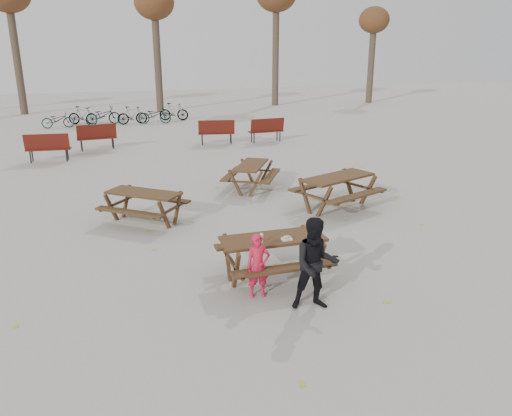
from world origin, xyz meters
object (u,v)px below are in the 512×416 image
object	(u,v)px
picnic_table_far	(251,177)
picnic_table_north	(144,207)
soda_bottle	(262,239)
picnic_table_east	(337,192)
food_tray	(287,239)
child	(258,266)
main_picnic_table	(273,247)
adult	(316,264)

from	to	relation	value
picnic_table_far	picnic_table_north	bearing A→B (deg)	151.61
soda_bottle	picnic_table_east	xyz separation A→B (m)	(3.13, 3.47, -0.43)
soda_bottle	picnic_table_north	size ratio (longest dim) A/B	0.10
food_tray	child	size ratio (longest dim) A/B	0.17
main_picnic_table	soda_bottle	size ratio (longest dim) A/B	10.59
soda_bottle	picnic_table_far	bearing A→B (deg)	74.91
child	adult	world-z (taller)	adult
child	picnic_table_far	bearing A→B (deg)	77.74
main_picnic_table	picnic_table_north	world-z (taller)	main_picnic_table
main_picnic_table	food_tray	size ratio (longest dim) A/B	10.00
main_picnic_table	food_tray	world-z (taller)	food_tray
adult	picnic_table_east	distance (m)	5.18
child	picnic_table_far	size ratio (longest dim) A/B	0.63
adult	picnic_table_east	bearing A→B (deg)	72.04
soda_bottle	adult	bearing A→B (deg)	-61.58
soda_bottle	child	size ratio (longest dim) A/B	0.16
main_picnic_table	picnic_table_far	distance (m)	5.79
soda_bottle	picnic_table_far	world-z (taller)	soda_bottle
adult	picnic_table_north	world-z (taller)	adult
picnic_table_far	main_picnic_table	bearing A→B (deg)	-163.10
main_picnic_table	adult	size ratio (longest dim) A/B	1.21
main_picnic_table	picnic_table_east	distance (m)	4.37
soda_bottle	picnic_table_north	world-z (taller)	soda_bottle
picnic_table_north	picnic_table_far	world-z (taller)	picnic_table_north
main_picnic_table	picnic_table_far	xyz separation A→B (m)	(1.30, 5.64, -0.22)
food_tray	picnic_table_north	distance (m)	4.39
picnic_table_east	picnic_table_far	size ratio (longest dim) A/B	1.14
adult	picnic_table_far	size ratio (longest dim) A/B	0.87
picnic_table_east	picnic_table_north	size ratio (longest dim) A/B	1.14
main_picnic_table	adult	xyz separation A→B (m)	(0.28, -1.19, 0.16)
food_tray	adult	world-z (taller)	adult
food_tray	picnic_table_far	xyz separation A→B (m)	(1.12, 5.82, -0.42)
main_picnic_table	child	distance (m)	0.72
main_picnic_table	picnic_table_far	world-z (taller)	main_picnic_table
adult	picnic_table_far	xyz separation A→B (m)	(1.02, 6.82, -0.38)
soda_bottle	child	world-z (taller)	child
soda_bottle	picnic_table_north	xyz separation A→B (m)	(-1.62, 3.84, -0.48)
child	food_tray	bearing A→B (deg)	33.97
soda_bottle	picnic_table_east	size ratio (longest dim) A/B	0.09
main_picnic_table	child	bearing A→B (deg)	-128.72
picnic_table_east	picnic_table_far	world-z (taller)	picnic_table_east
picnic_table_far	picnic_table_east	bearing A→B (deg)	-116.39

